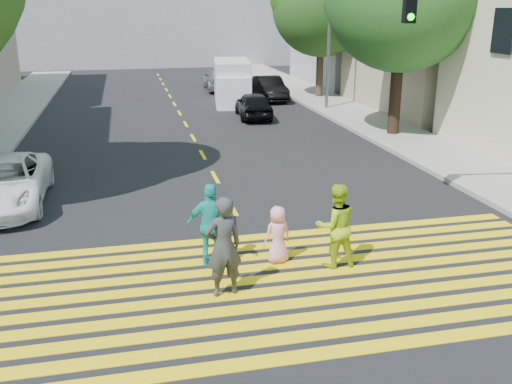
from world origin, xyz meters
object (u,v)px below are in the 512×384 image
object	(u,v)px
pedestrian_child	(278,235)
dark_car_near	(254,105)
pedestrian_extra	(212,225)
white_van	(232,84)
pedestrian_man	(224,247)
tree_right_far	(323,1)
white_sedan	(3,183)
pedestrian_woman	(336,226)
silver_car	(220,80)
dark_car_parked	(269,88)

from	to	relation	value
pedestrian_child	dark_car_near	distance (m)	16.78
pedestrian_extra	white_van	world-z (taller)	white_van
pedestrian_man	dark_car_near	bearing A→B (deg)	-115.43
tree_right_far	pedestrian_child	bearing A→B (deg)	-111.17
pedestrian_extra	white_van	distance (m)	21.38
pedestrian_extra	white_sedan	distance (m)	7.16
pedestrian_woman	silver_car	bearing A→B (deg)	-95.43
pedestrian_woman	white_sedan	distance (m)	9.47
tree_right_far	dark_car_near	distance (m)	9.05
tree_right_far	silver_car	size ratio (longest dim) A/B	1.71
pedestrian_extra	dark_car_parked	distance (m)	22.73
dark_car_parked	pedestrian_extra	bearing A→B (deg)	-107.46
dark_car_parked	tree_right_far	bearing A→B (deg)	-0.54
pedestrian_woman	dark_car_near	world-z (taller)	pedestrian_woman
pedestrian_man	pedestrian_extra	distance (m)	1.34
pedestrian_child	pedestrian_extra	xyz separation A→B (m)	(-1.39, 0.15, 0.28)
white_sedan	dark_car_near	xyz separation A→B (m)	(9.59, 11.25, -0.02)
pedestrian_woman	pedestrian_extra	bearing A→B (deg)	-14.41
pedestrian_man	pedestrian_child	size ratio (longest dim) A/B	1.56
dark_car_near	silver_car	xyz separation A→B (m)	(-0.01, 10.05, 0.05)
dark_car_near	tree_right_far	bearing A→B (deg)	-130.45
pedestrian_child	dark_car_parked	bearing A→B (deg)	-118.17
dark_car_parked	white_sedan	bearing A→B (deg)	-125.51
pedestrian_woman	pedestrian_child	xyz separation A→B (m)	(-1.14, 0.45, -0.28)
white_sedan	dark_car_parked	distance (m)	20.36
white_sedan	white_van	size ratio (longest dim) A/B	0.91
pedestrian_man	dark_car_near	xyz separation A→B (m)	(4.52, 17.67, -0.34)
pedestrian_man	white_sedan	bearing A→B (deg)	-62.77
white_sedan	silver_car	world-z (taller)	silver_car
tree_right_far	pedestrian_extra	distance (m)	24.31
pedestrian_woman	dark_car_parked	world-z (taller)	pedestrian_woman
dark_car_parked	white_van	xyz separation A→B (m)	(-2.34, -0.79, 0.45)
pedestrian_man	pedestrian_extra	xyz separation A→B (m)	(-0.02, 1.33, -0.08)
white_sedan	dark_car_parked	size ratio (longest dim) A/B	1.15
dark_car_near	white_van	size ratio (longest dim) A/B	0.73
pedestrian_child	white_van	distance (m)	21.29
pedestrian_child	white_van	bearing A→B (deg)	-112.54
tree_right_far	dark_car_near	world-z (taller)	tree_right_far
dark_car_near	white_van	distance (m)	4.63
white_van	dark_car_near	bearing A→B (deg)	-79.62
white_van	tree_right_far	bearing A→B (deg)	15.81
silver_car	dark_car_parked	xyz separation A→B (m)	(2.14, -4.65, -0.01)
dark_car_near	pedestrian_woman	bearing A→B (deg)	87.39
dark_car_near	dark_car_parked	bearing A→B (deg)	-107.35
pedestrian_man	pedestrian_child	world-z (taller)	pedestrian_man
white_van	dark_car_parked	bearing A→B (deg)	26.46
tree_right_far	pedestrian_child	xyz separation A→B (m)	(-8.47, -21.87, -4.97)
tree_right_far	pedestrian_woman	xyz separation A→B (m)	(-7.33, -22.32, -4.69)
pedestrian_woman	dark_car_parked	xyz separation A→B (m)	(4.14, 22.32, -0.23)
silver_car	tree_right_far	bearing A→B (deg)	140.96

